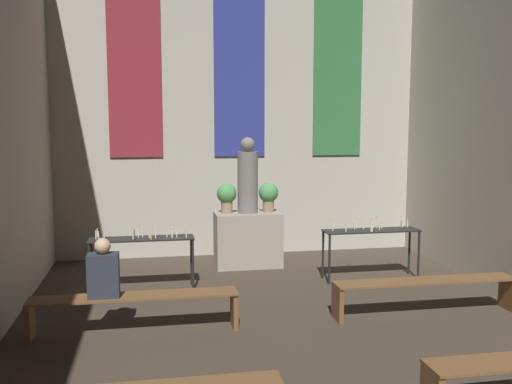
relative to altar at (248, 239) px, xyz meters
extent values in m
cube|color=#B2AD9E|center=(0.00, 0.99, 2.45)|extent=(6.98, 0.12, 5.84)
cube|color=maroon|center=(-1.89, 0.91, 3.04)|extent=(0.94, 0.03, 3.27)
cube|color=navy|center=(0.00, 0.91, 3.04)|extent=(0.94, 0.03, 3.27)
cube|color=#33723F|center=(1.89, 0.91, 3.04)|extent=(0.94, 0.03, 3.27)
cube|color=gray|center=(0.00, 0.00, 0.00)|extent=(1.14, 0.66, 0.94)
cylinder|color=slate|center=(0.00, 0.00, 1.00)|extent=(0.35, 0.35, 1.06)
sphere|color=slate|center=(0.00, 0.00, 1.65)|extent=(0.25, 0.25, 0.25)
cylinder|color=#937A5B|center=(-0.37, 0.00, 0.58)|extent=(0.20, 0.20, 0.22)
sphere|color=#4C9351|center=(-0.37, 0.00, 0.81)|extent=(0.34, 0.34, 0.34)
cylinder|color=#937A5B|center=(0.37, 0.00, 0.58)|extent=(0.20, 0.20, 0.22)
sphere|color=#4C9351|center=(0.37, 0.00, 0.81)|extent=(0.34, 0.34, 0.34)
cube|color=black|center=(-1.79, -1.19, 0.32)|extent=(1.54, 0.40, 0.02)
cylinder|color=black|center=(-2.53, -1.36, -0.08)|extent=(0.04, 0.04, 0.78)
cylinder|color=black|center=(-1.05, -1.36, -0.08)|extent=(0.04, 0.04, 0.78)
cylinder|color=black|center=(-2.53, -1.02, -0.08)|extent=(0.04, 0.04, 0.78)
cylinder|color=black|center=(-1.05, -1.02, -0.08)|extent=(0.04, 0.04, 0.78)
cylinder|color=silver|center=(-1.42, -1.18, 0.38)|extent=(0.02, 0.02, 0.10)
sphere|color=#F9CC4C|center=(-1.42, -1.18, 0.43)|extent=(0.02, 0.02, 0.02)
cylinder|color=silver|center=(-1.90, -1.21, 0.38)|extent=(0.02, 0.02, 0.11)
sphere|color=#F9CC4C|center=(-1.90, -1.21, 0.45)|extent=(0.02, 0.02, 0.02)
cylinder|color=silver|center=(-2.33, -1.17, 0.40)|extent=(0.02, 0.02, 0.15)
sphere|color=#F9CC4C|center=(-2.33, -1.17, 0.49)|extent=(0.02, 0.02, 0.02)
cylinder|color=silver|center=(-1.84, -1.15, 0.41)|extent=(0.02, 0.02, 0.17)
sphere|color=#F9CC4C|center=(-1.84, -1.15, 0.51)|extent=(0.02, 0.02, 0.02)
cylinder|color=silver|center=(-2.45, -1.15, 0.38)|extent=(0.02, 0.02, 0.11)
sphere|color=#F9CC4C|center=(-2.45, -1.15, 0.45)|extent=(0.02, 0.02, 0.02)
cylinder|color=silver|center=(-1.77, -1.12, 0.39)|extent=(0.02, 0.02, 0.13)
sphere|color=#F9CC4C|center=(-1.77, -1.12, 0.47)|extent=(0.02, 0.02, 0.02)
cylinder|color=silver|center=(-1.68, -1.18, 0.39)|extent=(0.02, 0.02, 0.12)
sphere|color=#F9CC4C|center=(-1.68, -1.18, 0.46)|extent=(0.02, 0.02, 0.02)
cylinder|color=silver|center=(-1.59, -1.25, 0.42)|extent=(0.02, 0.02, 0.18)
sphere|color=#F9CC4C|center=(-1.59, -1.25, 0.52)|extent=(0.02, 0.02, 0.02)
cylinder|color=silver|center=(-1.91, -1.26, 0.41)|extent=(0.02, 0.02, 0.17)
sphere|color=#F9CC4C|center=(-1.91, -1.26, 0.51)|extent=(0.02, 0.02, 0.02)
cylinder|color=silver|center=(-1.14, -1.28, 0.39)|extent=(0.02, 0.02, 0.12)
sphere|color=#F9CC4C|center=(-1.14, -1.28, 0.46)|extent=(0.02, 0.02, 0.02)
cylinder|color=silver|center=(-1.65, -1.32, 0.39)|extent=(0.02, 0.02, 0.13)
sphere|color=#F9CC4C|center=(-1.65, -1.32, 0.47)|extent=(0.02, 0.02, 0.02)
cylinder|color=silver|center=(-2.44, -1.04, 0.38)|extent=(0.02, 0.02, 0.11)
sphere|color=#F9CC4C|center=(-2.44, -1.04, 0.45)|extent=(0.02, 0.02, 0.02)
cylinder|color=silver|center=(-1.35, -1.22, 0.39)|extent=(0.02, 0.02, 0.13)
sphere|color=#F9CC4C|center=(-1.35, -1.22, 0.47)|extent=(0.02, 0.02, 0.02)
cylinder|color=silver|center=(-2.41, -1.18, 0.38)|extent=(0.02, 0.02, 0.10)
sphere|color=#F9CC4C|center=(-2.41, -1.18, 0.44)|extent=(0.02, 0.02, 0.02)
cylinder|color=silver|center=(-1.34, -1.25, 0.39)|extent=(0.02, 0.02, 0.13)
sphere|color=#F9CC4C|center=(-1.34, -1.25, 0.47)|extent=(0.02, 0.02, 0.02)
cylinder|color=silver|center=(-1.28, -1.24, 0.40)|extent=(0.02, 0.02, 0.14)
sphere|color=#F9CC4C|center=(-1.28, -1.24, 0.48)|extent=(0.02, 0.02, 0.02)
cube|color=black|center=(1.79, -1.19, 0.32)|extent=(1.54, 0.40, 0.02)
cylinder|color=black|center=(1.05, -1.36, -0.08)|extent=(0.04, 0.04, 0.78)
cylinder|color=black|center=(2.53, -1.36, -0.08)|extent=(0.04, 0.04, 0.78)
cylinder|color=black|center=(1.05, -1.02, -0.08)|extent=(0.04, 0.04, 0.78)
cylinder|color=black|center=(2.53, -1.02, -0.08)|extent=(0.04, 0.04, 0.78)
cylinder|color=silver|center=(1.73, -1.33, 0.40)|extent=(0.02, 0.02, 0.14)
sphere|color=#F9CC4C|center=(1.73, -1.33, 0.48)|extent=(0.02, 0.02, 0.02)
cylinder|color=silver|center=(1.82, -1.15, 0.42)|extent=(0.02, 0.02, 0.17)
sphere|color=#F9CC4C|center=(1.82, -1.15, 0.51)|extent=(0.02, 0.02, 0.02)
cylinder|color=silver|center=(1.34, -1.27, 0.38)|extent=(0.02, 0.02, 0.11)
sphere|color=#F9CC4C|center=(1.34, -1.27, 0.45)|extent=(0.02, 0.02, 0.02)
cylinder|color=silver|center=(1.85, -1.10, 0.39)|extent=(0.02, 0.02, 0.12)
sphere|color=#F9CC4C|center=(1.85, -1.10, 0.46)|extent=(0.02, 0.02, 0.02)
cylinder|color=silver|center=(2.37, -1.03, 0.41)|extent=(0.02, 0.02, 0.17)
sphere|color=#F9CC4C|center=(2.37, -1.03, 0.51)|extent=(0.02, 0.02, 0.02)
cylinder|color=silver|center=(1.61, -1.03, 0.40)|extent=(0.02, 0.02, 0.15)
sphere|color=#F9CC4C|center=(1.61, -1.03, 0.49)|extent=(0.02, 0.02, 0.02)
cylinder|color=silver|center=(2.00, -1.09, 0.37)|extent=(0.02, 0.02, 0.09)
sphere|color=#F9CC4C|center=(2.00, -1.09, 0.43)|extent=(0.02, 0.02, 0.02)
cylinder|color=silver|center=(2.45, -1.08, 0.39)|extent=(0.02, 0.02, 0.12)
sphere|color=#F9CC4C|center=(2.45, -1.08, 0.46)|extent=(0.02, 0.02, 0.02)
cylinder|color=silver|center=(1.75, -1.33, 0.38)|extent=(0.02, 0.02, 0.11)
sphere|color=#F9CC4C|center=(1.75, -1.33, 0.45)|extent=(0.02, 0.02, 0.02)
cylinder|color=silver|center=(1.17, -1.14, 0.41)|extent=(0.02, 0.02, 0.17)
sphere|color=#F9CC4C|center=(1.17, -1.14, 0.51)|extent=(0.02, 0.02, 0.02)
cylinder|color=silver|center=(1.92, -1.21, 0.38)|extent=(0.02, 0.02, 0.11)
sphere|color=#F9CC4C|center=(1.92, -1.21, 0.45)|extent=(0.02, 0.02, 0.02)
cylinder|color=silver|center=(1.69, -1.13, 0.38)|extent=(0.02, 0.02, 0.10)
sphere|color=#F9CC4C|center=(1.69, -1.13, 0.44)|extent=(0.02, 0.02, 0.02)
cylinder|color=silver|center=(1.94, -1.06, 0.41)|extent=(0.02, 0.02, 0.16)
sphere|color=#F9CC4C|center=(1.94, -1.06, 0.50)|extent=(0.02, 0.02, 0.02)
cylinder|color=silver|center=(1.55, -1.09, 0.38)|extent=(0.02, 0.02, 0.10)
sphere|color=#F9CC4C|center=(1.55, -1.09, 0.44)|extent=(0.02, 0.02, 0.02)
cylinder|color=silver|center=(2.37, -1.07, 0.37)|extent=(0.02, 0.02, 0.09)
sphere|color=#F9CC4C|center=(2.37, -1.07, 0.43)|extent=(0.02, 0.02, 0.02)
cylinder|color=silver|center=(1.56, -1.06, 0.38)|extent=(0.02, 0.02, 0.10)
sphere|color=#F9CC4C|center=(1.56, -1.06, 0.44)|extent=(0.02, 0.02, 0.02)
cube|color=brown|center=(-1.85, -2.94, -0.02)|extent=(2.44, 0.36, 0.03)
cube|color=brown|center=(-3.04, -2.94, -0.25)|extent=(0.06, 0.32, 0.44)
cube|color=brown|center=(-0.66, -2.94, -0.25)|extent=(0.06, 0.32, 0.44)
cube|color=brown|center=(1.85, -2.94, -0.02)|extent=(2.44, 0.36, 0.03)
cube|color=brown|center=(0.66, -2.94, -0.25)|extent=(0.06, 0.32, 0.44)
cube|color=brown|center=(3.04, -2.94, -0.25)|extent=(0.06, 0.32, 0.44)
cube|color=#282D38|center=(-2.20, -2.94, 0.25)|extent=(0.36, 0.24, 0.52)
sphere|color=tan|center=(-2.20, -2.94, 0.60)|extent=(0.19, 0.19, 0.19)
camera|label=1|loc=(-1.61, -9.63, 2.02)|focal=40.00mm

